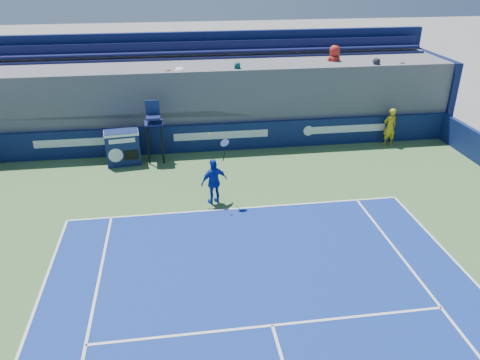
{
  "coord_description": "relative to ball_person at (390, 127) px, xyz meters",
  "views": [
    {
      "loc": [
        -1.9,
        -1.52,
        7.63
      ],
      "look_at": [
        0.0,
        11.5,
        1.25
      ],
      "focal_mm": 35.0,
      "sensor_mm": 36.0,
      "label": 1
    }
  ],
  "objects": [
    {
      "name": "stadium_seating",
      "position": [
        -7.34,
        2.48,
        1.0
      ],
      "size": [
        21.0,
        4.05,
        4.4
      ],
      "color": "#54545A",
      "rests_on": "ground"
    },
    {
      "name": "match_clock",
      "position": [
        -11.37,
        -0.46,
        -0.1
      ],
      "size": [
        1.4,
        0.88,
        1.4
      ],
      "color": "#0E1D49",
      "rests_on": "ground"
    },
    {
      "name": "tennis_player",
      "position": [
        -8.09,
        -4.26,
        -0.02
      ],
      "size": [
        1.03,
        0.69,
        2.57
      ],
      "color": "#1532AC",
      "rests_on": "apron"
    },
    {
      "name": "ball_person",
      "position": [
        0.0,
        0.0,
        0.0
      ],
      "size": [
        0.64,
        0.46,
        1.66
      ],
      "primitive_type": "imported",
      "rotation": [
        0.0,
        0.0,
        3.25
      ],
      "color": "gold",
      "rests_on": "apron"
    },
    {
      "name": "back_hoarding",
      "position": [
        -7.35,
        0.44,
        -0.24
      ],
      "size": [
        20.4,
        0.21,
        1.2
      ],
      "color": "#0D1A48",
      "rests_on": "ground"
    },
    {
      "name": "umpire_chair",
      "position": [
        -10.09,
        -0.33,
        0.69
      ],
      "size": [
        0.72,
        0.72,
        2.48
      ],
      "color": "black",
      "rests_on": "ground"
    }
  ]
}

